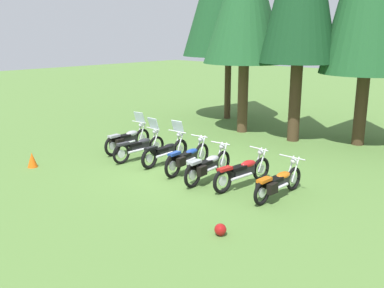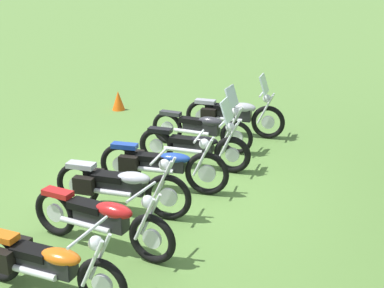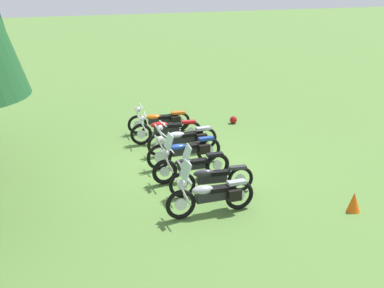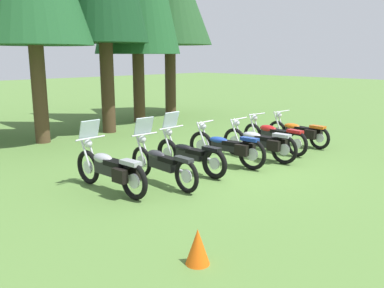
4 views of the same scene
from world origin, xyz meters
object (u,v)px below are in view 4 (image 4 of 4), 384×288
(motorcycle_2, at_px, (189,154))
(motorcycle_6, at_px, (299,131))
(motorcycle_4, at_px, (260,142))
(motorcycle_0, at_px, (110,168))
(motorcycle_1, at_px, (161,162))
(motorcycle_3, at_px, (227,147))
(traffic_cone, at_px, (198,247))
(motorcycle_5, at_px, (273,135))

(motorcycle_2, xyz_separation_m, motorcycle_6, (4.35, -0.19, -0.01))
(motorcycle_2, distance_m, motorcycle_4, 2.18)
(motorcycle_2, bearing_deg, motorcycle_0, 84.99)
(motorcycle_1, height_order, motorcycle_3, motorcycle_1)
(motorcycle_2, relative_size, motorcycle_6, 1.01)
(motorcycle_3, bearing_deg, motorcycle_6, -97.18)
(motorcycle_2, height_order, motorcycle_3, motorcycle_2)
(motorcycle_0, bearing_deg, motorcycle_4, -100.88)
(motorcycle_3, bearing_deg, motorcycle_4, -109.28)
(motorcycle_2, relative_size, traffic_cone, 4.51)
(motorcycle_0, xyz_separation_m, motorcycle_6, (6.41, -0.27, -0.05))
(motorcycle_0, distance_m, motorcycle_5, 5.25)
(motorcycle_1, relative_size, motorcycle_3, 0.97)
(motorcycle_1, bearing_deg, motorcycle_6, -87.69)
(motorcycle_2, distance_m, motorcycle_6, 4.35)
(motorcycle_1, xyz_separation_m, traffic_cone, (-1.85, -2.95, -0.22))
(motorcycle_4, relative_size, traffic_cone, 4.63)
(motorcycle_1, xyz_separation_m, motorcycle_5, (4.19, 0.13, -0.01))
(motorcycle_4, bearing_deg, motorcycle_0, 78.48)
(motorcycle_1, bearing_deg, motorcycle_2, -75.35)
(motorcycle_0, distance_m, motorcycle_6, 6.42)
(motorcycle_2, xyz_separation_m, motorcycle_4, (2.14, -0.41, 0.02))
(motorcycle_6, bearing_deg, motorcycle_2, 88.87)
(motorcycle_6, relative_size, traffic_cone, 4.45)
(motorcycle_1, xyz_separation_m, motorcycle_2, (1.01, 0.23, -0.02))
(motorcycle_3, bearing_deg, motorcycle_1, 84.21)
(motorcycle_2, height_order, motorcycle_4, motorcycle_2)
(motorcycle_0, height_order, motorcycle_1, motorcycle_0)
(motorcycle_0, relative_size, motorcycle_1, 1.00)
(motorcycle_0, distance_m, motorcycle_3, 3.19)
(motorcycle_3, distance_m, motorcycle_6, 3.23)
(motorcycle_1, relative_size, motorcycle_2, 1.01)
(motorcycle_0, height_order, motorcycle_6, motorcycle_0)
(motorcycle_6, bearing_deg, motorcycle_3, 91.23)
(motorcycle_2, height_order, motorcycle_5, motorcycle_2)
(motorcycle_3, bearing_deg, motorcycle_5, -94.52)
(motorcycle_2, bearing_deg, motorcycle_1, 99.83)
(motorcycle_2, bearing_deg, motorcycle_4, -103.62)
(motorcycle_2, xyz_separation_m, motorcycle_3, (1.12, -0.18, 0.01))
(motorcycle_4, height_order, motorcycle_6, motorcycle_4)
(motorcycle_5, xyz_separation_m, traffic_cone, (-6.04, -3.08, -0.21))
(motorcycle_0, xyz_separation_m, traffic_cone, (-0.80, -3.25, -0.24))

